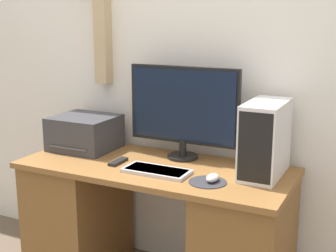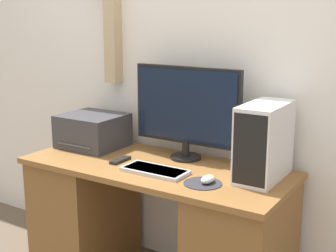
{
  "view_description": "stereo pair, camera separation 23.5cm",
  "coord_description": "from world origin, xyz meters",
  "px_view_note": "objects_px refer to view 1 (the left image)",
  "views": [
    {
      "loc": [
        1.09,
        -1.75,
        1.47
      ],
      "look_at": [
        0.08,
        0.3,
        0.93
      ],
      "focal_mm": 50.0,
      "sensor_mm": 36.0,
      "label": 1
    },
    {
      "loc": [
        1.3,
        -1.64,
        1.47
      ],
      "look_at": [
        0.08,
        0.3,
        0.93
      ],
      "focal_mm": 50.0,
      "sensor_mm": 36.0,
      "label": 2
    }
  ],
  "objects_px": {
    "monitor": "(183,108)",
    "mouse": "(212,178)",
    "printer": "(85,133)",
    "keyboard": "(157,171)",
    "remote_control": "(118,162)",
    "computer_tower": "(265,139)"
  },
  "relations": [
    {
      "from": "keyboard",
      "to": "printer",
      "type": "height_order",
      "value": "printer"
    },
    {
      "from": "computer_tower",
      "to": "printer",
      "type": "relative_size",
      "value": 1.04
    },
    {
      "from": "keyboard",
      "to": "printer",
      "type": "relative_size",
      "value": 0.95
    },
    {
      "from": "monitor",
      "to": "keyboard",
      "type": "bearing_deg",
      "value": -92.6
    },
    {
      "from": "keyboard",
      "to": "remote_control",
      "type": "bearing_deg",
      "value": 169.41
    },
    {
      "from": "monitor",
      "to": "mouse",
      "type": "distance_m",
      "value": 0.48
    },
    {
      "from": "monitor",
      "to": "printer",
      "type": "bearing_deg",
      "value": -171.66
    },
    {
      "from": "monitor",
      "to": "printer",
      "type": "relative_size",
      "value": 1.78
    },
    {
      "from": "computer_tower",
      "to": "keyboard",
      "type": "bearing_deg",
      "value": -157.17
    },
    {
      "from": "computer_tower",
      "to": "printer",
      "type": "xyz_separation_m",
      "value": [
        -1.06,
        -0.0,
        -0.08
      ]
    },
    {
      "from": "monitor",
      "to": "mouse",
      "type": "height_order",
      "value": "monitor"
    },
    {
      "from": "keyboard",
      "to": "mouse",
      "type": "bearing_deg",
      "value": -1.17
    },
    {
      "from": "monitor",
      "to": "computer_tower",
      "type": "relative_size",
      "value": 1.72
    },
    {
      "from": "remote_control",
      "to": "keyboard",
      "type": "bearing_deg",
      "value": -10.59
    },
    {
      "from": "printer",
      "to": "mouse",
      "type": "bearing_deg",
      "value": -13.22
    },
    {
      "from": "printer",
      "to": "remote_control",
      "type": "height_order",
      "value": "printer"
    },
    {
      "from": "keyboard",
      "to": "monitor",
      "type": "bearing_deg",
      "value": 87.4
    },
    {
      "from": "remote_control",
      "to": "mouse",
      "type": "bearing_deg",
      "value": -5.55
    },
    {
      "from": "mouse",
      "to": "printer",
      "type": "distance_m",
      "value": 0.9
    },
    {
      "from": "monitor",
      "to": "printer",
      "type": "height_order",
      "value": "monitor"
    },
    {
      "from": "computer_tower",
      "to": "remote_control",
      "type": "bearing_deg",
      "value": -168.07
    },
    {
      "from": "mouse",
      "to": "computer_tower",
      "type": "distance_m",
      "value": 0.32
    }
  ]
}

